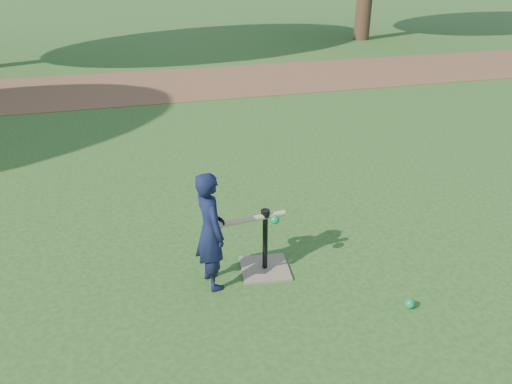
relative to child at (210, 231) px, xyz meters
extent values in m
plane|color=#285116|center=(0.81, -0.17, -0.53)|extent=(80.00, 80.00, 0.00)
cube|color=brown|center=(0.81, 7.33, -0.52)|extent=(24.00, 3.00, 0.01)
imported|color=#101632|center=(0.00, 0.00, 0.00)|extent=(0.32, 0.43, 1.06)
sphere|color=#0C8A3E|center=(1.49, -0.77, -0.49)|extent=(0.08, 0.08, 0.08)
cube|color=#847454|center=(0.50, 0.07, -0.52)|extent=(0.48, 0.48, 0.02)
cylinder|color=black|center=(0.50, 0.07, -0.23)|extent=(0.05, 0.05, 0.55)
cylinder|color=black|center=(0.50, 0.07, 0.06)|extent=(0.08, 0.08, 0.06)
cylinder|color=tan|center=(0.38, 0.05, 0.03)|extent=(0.60, 0.11, 0.05)
sphere|color=tan|center=(0.08, 0.01, 0.03)|extent=(0.06, 0.06, 0.06)
sphere|color=#0C8A3E|center=(0.56, -0.01, 0.03)|extent=(0.08, 0.08, 0.08)
camera|label=1|loc=(-0.61, -3.57, 2.11)|focal=35.00mm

